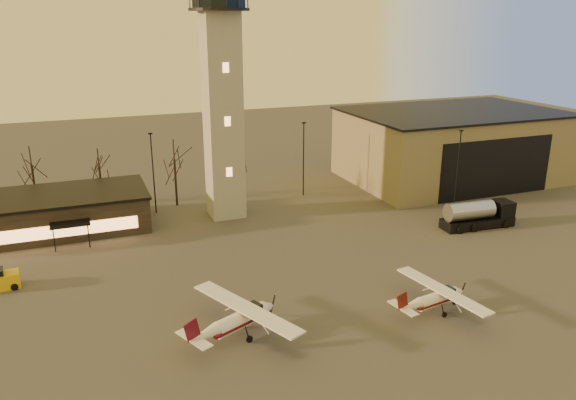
{
  "coord_description": "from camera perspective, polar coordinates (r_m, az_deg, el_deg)",
  "views": [
    {
      "loc": [
        -16.64,
        -33.92,
        23.24
      ],
      "look_at": [
        1.59,
        13.0,
        6.88
      ],
      "focal_mm": 35.0,
      "sensor_mm": 36.0,
      "label": 1
    }
  ],
  "objects": [
    {
      "name": "ground",
      "position": [
        44.36,
        4.29,
        -13.65
      ],
      "size": [
        220.0,
        220.0,
        0.0
      ],
      "primitive_type": "plane",
      "color": "#3C3A37",
      "rests_on": "ground"
    },
    {
      "name": "cessna_rear",
      "position": [
        44.17,
        -4.64,
        -12.19
      ],
      "size": [
        9.08,
        10.92,
        3.12
      ],
      "rotation": [
        0.0,
        0.0,
        0.42
      ],
      "color": "white",
      "rests_on": "ground"
    },
    {
      "name": "light_poles",
      "position": [
        69.47,
        -6.24,
        3.02
      ],
      "size": [
        58.5,
        12.25,
        10.14
      ],
      "color": "black",
      "rests_on": "ground"
    },
    {
      "name": "cessna_front",
      "position": [
        48.92,
        15.05,
        -9.81
      ],
      "size": [
        7.82,
        9.85,
        2.7
      ],
      "rotation": [
        0.0,
        0.0,
        0.16
      ],
      "color": "silver",
      "rests_on": "ground"
    },
    {
      "name": "service_cart",
      "position": [
        57.09,
        -27.18,
        -7.34
      ],
      "size": [
        3.16,
        2.16,
        1.93
      ],
      "rotation": [
        0.0,
        0.0,
        0.08
      ],
      "color": "gold",
      "rests_on": "ground"
    },
    {
      "name": "tree_row",
      "position": [
        75.15,
        -18.45,
        3.76
      ],
      "size": [
        37.2,
        9.2,
        8.8
      ],
      "color": "black",
      "rests_on": "ground"
    },
    {
      "name": "terminal",
      "position": [
        69.4,
        -24.58,
        -1.38
      ],
      "size": [
        25.4,
        12.2,
        4.3
      ],
      "color": "black",
      "rests_on": "ground"
    },
    {
      "name": "control_tower",
      "position": [
        66.41,
        -6.75,
        11.9
      ],
      "size": [
        6.8,
        6.8,
        32.6
      ],
      "color": "#9E9C96",
      "rests_on": "ground"
    },
    {
      "name": "hangar",
      "position": [
        87.79,
        16.26,
        5.39
      ],
      "size": [
        30.6,
        20.6,
        10.3
      ],
      "color": "#807254",
      "rests_on": "ground"
    },
    {
      "name": "fuel_truck",
      "position": [
        68.77,
        18.69,
        -1.62
      ],
      "size": [
        8.82,
        3.31,
        3.22
      ],
      "rotation": [
        0.0,
        0.0,
        -0.06
      ],
      "color": "black",
      "rests_on": "ground"
    }
  ]
}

